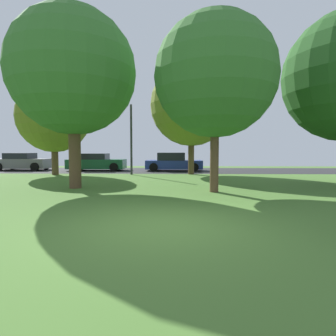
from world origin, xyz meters
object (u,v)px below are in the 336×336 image
object	(u,v)px
oak_tree_center	(54,117)
street_lamp_post	(131,140)
parked_car_grey	(22,162)
parked_car_blue	(173,162)
birch_tree_lone	(215,76)
maple_tree_near	(191,105)
oak_tree_left	(73,72)
parked_car_green	(96,163)

from	to	relation	value
oak_tree_center	street_lamp_post	bearing A→B (deg)	2.39
parked_car_grey	parked_car_blue	distance (m)	12.04
birch_tree_lone	parked_car_grey	bearing A→B (deg)	140.38
maple_tree_near	street_lamp_post	size ratio (longest dim) A/B	1.60
parked_car_grey	parked_car_blue	bearing A→B (deg)	-1.59
oak_tree_left	parked_car_blue	distance (m)	11.60
oak_tree_center	maple_tree_near	size ratio (longest dim) A/B	0.83
birch_tree_lone	parked_car_green	distance (m)	13.94
parked_car_blue	street_lamp_post	bearing A→B (deg)	-126.85
oak_tree_center	birch_tree_lone	bearing A→B (deg)	-37.97
oak_tree_left	parked_car_blue	world-z (taller)	oak_tree_left
parked_car_green	street_lamp_post	xyz separation A→B (m)	(3.34, -3.61, 1.63)
oak_tree_center	street_lamp_post	xyz separation A→B (m)	(4.92, 0.21, -1.46)
maple_tree_near	parked_car_blue	bearing A→B (deg)	110.99
maple_tree_near	birch_tree_lone	size ratio (longest dim) A/B	1.09
oak_tree_left	street_lamp_post	distance (m)	7.10
parked_car_green	birch_tree_lone	bearing A→B (deg)	-55.22
parked_car_grey	street_lamp_post	distance (m)	10.27
birch_tree_lone	parked_car_grey	size ratio (longest dim) A/B	1.62
maple_tree_near	parked_car_blue	size ratio (longest dim) A/B	1.67
oak_tree_left	parked_car_green	distance (m)	11.12
parked_car_green	parked_car_blue	distance (m)	6.01
oak_tree_center	parked_car_blue	world-z (taller)	oak_tree_center
parked_car_blue	oak_tree_center	bearing A→B (deg)	-153.58
oak_tree_center	street_lamp_post	world-z (taller)	oak_tree_center
parked_car_grey	parked_car_green	world-z (taller)	parked_car_grey
oak_tree_center	parked_car_blue	distance (m)	9.02
oak_tree_center	maple_tree_near	distance (m)	8.86
birch_tree_lone	maple_tree_near	bearing A→B (deg)	93.30
oak_tree_left	maple_tree_near	distance (m)	8.67
street_lamp_post	maple_tree_near	bearing A→B (deg)	6.29
maple_tree_near	parked_car_green	world-z (taller)	maple_tree_near
oak_tree_center	parked_car_green	size ratio (longest dim) A/B	1.37
parked_car_grey	oak_tree_center	bearing A→B (deg)	-42.82
oak_tree_left	oak_tree_center	world-z (taller)	oak_tree_left
oak_tree_left	parked_car_blue	bearing A→B (deg)	68.40
oak_tree_left	street_lamp_post	world-z (taller)	oak_tree_left
street_lamp_post	parked_car_grey	bearing A→B (deg)	157.35
oak_tree_center	parked_car_grey	distance (m)	6.78
birch_tree_lone	oak_tree_left	bearing A→B (deg)	170.78
parked_car_grey	birch_tree_lone	bearing A→B (deg)	-39.62
maple_tree_near	birch_tree_lone	distance (m)	7.87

